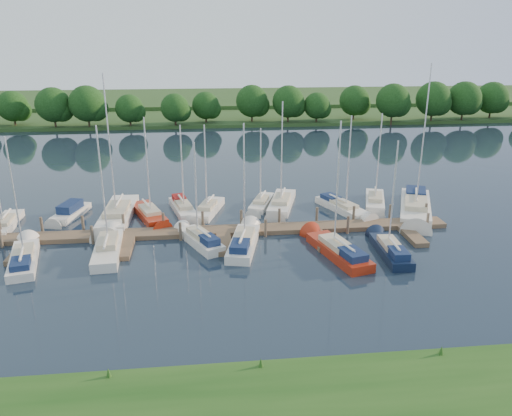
{
  "coord_description": "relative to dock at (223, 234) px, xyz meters",
  "views": [
    {
      "loc": [
        -1.45,
        -32.56,
        16.35
      ],
      "look_at": [
        2.92,
        8.0,
        2.2
      ],
      "focal_mm": 35.0,
      "sensor_mm": 36.0,
      "label": 1
    }
  ],
  "objects": [
    {
      "name": "sailboat_s_2",
      "position": [
        -1.98,
        -1.62,
        0.14
      ],
      "size": [
        4.0,
        6.6,
        8.93
      ],
      "rotation": [
        0.0,
        0.0,
        0.45
      ],
      "color": "silver",
      "rests_on": "ground"
    },
    {
      "name": "sailboat_n_4",
      "position": [
        -3.59,
        6.4,
        0.12
      ],
      "size": [
        3.03,
        7.02,
        9.01
      ],
      "rotation": [
        0.0,
        0.0,
        3.39
      ],
      "color": "silver",
      "rests_on": "ground"
    },
    {
      "name": "far_shore",
      "position": [
        0.0,
        67.69,
        0.1
      ],
      "size": [
        180.0,
        30.0,
        0.6
      ],
      "primitive_type": "cube",
      "color": "#223F18",
      "rests_on": "ground"
    },
    {
      "name": "dock",
      "position": [
        0.0,
        0.0,
        0.0
      ],
      "size": [
        40.0,
        6.0,
        0.4
      ],
      "color": "brown",
      "rests_on": "ground"
    },
    {
      "name": "sailboat_n_2",
      "position": [
        -9.69,
        5.01,
        0.08
      ],
      "size": [
        2.81,
        10.99,
        13.86
      ],
      "rotation": [
        0.0,
        0.0,
        3.12
      ],
      "color": "silver",
      "rests_on": "ground"
    },
    {
      "name": "sailboat_n_6",
      "position": [
        4.13,
        7.26,
        0.07
      ],
      "size": [
        3.28,
        6.46,
        8.33
      ],
      "rotation": [
        0.0,
        0.0,
        2.8
      ],
      "color": "silver",
      "rests_on": "ground"
    },
    {
      "name": "treeline",
      "position": [
        4.0,
        54.88,
        3.85
      ],
      "size": [
        144.54,
        9.68,
        8.21
      ],
      "color": "#38281C",
      "rests_on": "ground"
    },
    {
      "name": "sailboat_n_3",
      "position": [
        -6.65,
        5.13,
        0.07
      ],
      "size": [
        4.11,
        7.73,
        9.93
      ],
      "rotation": [
        0.0,
        0.0,
        3.51
      ],
      "color": "maroon",
      "rests_on": "ground"
    },
    {
      "name": "ground",
      "position": [
        0.0,
        -7.31,
        -0.2
      ],
      "size": [
        260.0,
        260.0,
        0.0
      ],
      "primitive_type": "plane",
      "color": "#182330",
      "rests_on": "ground"
    },
    {
      "name": "sailboat_n_8",
      "position": [
        12.03,
        5.14,
        0.11
      ],
      "size": [
        4.18,
        7.61,
        9.74
      ],
      "rotation": [
        0.0,
        0.0,
        3.53
      ],
      "color": "silver",
      "rests_on": "ground"
    },
    {
      "name": "sailboat_s_0",
      "position": [
        -15.3,
        -3.64,
        0.11
      ],
      "size": [
        3.33,
        7.93,
        9.95
      ],
      "rotation": [
        0.0,
        0.0,
        0.23
      ],
      "color": "silver",
      "rests_on": "ground"
    },
    {
      "name": "mooring_pilings",
      "position": [
        0.0,
        1.13,
        0.4
      ],
      "size": [
        38.24,
        2.84,
        2.0
      ],
      "color": "#473D33",
      "rests_on": "ground"
    },
    {
      "name": "sailboat_n_0",
      "position": [
        -19.33,
        3.78,
        0.07
      ],
      "size": [
        2.14,
        7.29,
        9.24
      ],
      "rotation": [
        0.0,
        0.0,
        3.21
      ],
      "color": "silver",
      "rests_on": "ground"
    },
    {
      "name": "sailboat_s_1",
      "position": [
        -9.23,
        -2.48,
        0.09
      ],
      "size": [
        2.42,
        8.17,
        10.56
      ],
      "rotation": [
        0.0,
        0.0,
        0.07
      ],
      "color": "silver",
      "rests_on": "ground"
    },
    {
      "name": "sailboat_n_9",
      "position": [
        15.68,
        6.49,
        0.08
      ],
      "size": [
        3.69,
        7.57,
        9.75
      ],
      "rotation": [
        0.0,
        0.0,
        2.83
      ],
      "color": "silver",
      "rests_on": "ground"
    },
    {
      "name": "sailboat_s_5",
      "position": [
        12.89,
        -5.21,
        0.13
      ],
      "size": [
        1.97,
        7.27,
        9.4
      ],
      "rotation": [
        0.0,
        0.0,
        -0.04
      ],
      "color": "black",
      "rests_on": "ground"
    },
    {
      "name": "sailboat_n_10",
      "position": [
        18.94,
        4.12,
        0.13
      ],
      "size": [
        6.32,
        11.46,
        14.6
      ],
      "rotation": [
        0.0,
        0.0,
        2.75
      ],
      "color": "silver",
      "rests_on": "ground"
    },
    {
      "name": "sailboat_n_7",
      "position": [
        6.12,
        6.88,
        0.07
      ],
      "size": [
        4.02,
        8.67,
        10.94
      ],
      "rotation": [
        0.0,
        0.0,
        2.86
      ],
      "color": "silver",
      "rests_on": "ground"
    },
    {
      "name": "sailboat_n_5",
      "position": [
        -1.22,
        5.83,
        0.08
      ],
      "size": [
        3.33,
        7.03,
        9.07
      ],
      "rotation": [
        0.0,
        0.0,
        2.84
      ],
      "color": "silver",
      "rests_on": "ground"
    },
    {
      "name": "sailboat_s_4",
      "position": [
        8.72,
        -4.84,
        0.13
      ],
      "size": [
        3.83,
        8.57,
        10.9
      ],
      "rotation": [
        0.0,
        0.0,
        0.26
      ],
      "color": "maroon",
      "rests_on": "ground"
    },
    {
      "name": "sailboat_s_3",
      "position": [
        1.58,
        -2.47,
        0.13
      ],
      "size": [
        3.41,
        8.21,
        10.45
      ],
      "rotation": [
        0.0,
        0.0,
        -0.22
      ],
      "color": "silver",
      "rests_on": "ground"
    },
    {
      "name": "distant_hill",
      "position": [
        0.0,
        92.69,
        0.5
      ],
      "size": [
        220.0,
        40.0,
        1.4
      ],
      "primitive_type": "cube",
      "color": "#345625",
      "rests_on": "ground"
    },
    {
      "name": "motorboat",
      "position": [
        -14.25,
        6.2,
        0.16
      ],
      "size": [
        2.94,
        5.96,
        1.74
      ],
      "rotation": [
        0.0,
        0.0,
        2.88
      ],
      "color": "silver",
      "rests_on": "ground"
    }
  ]
}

